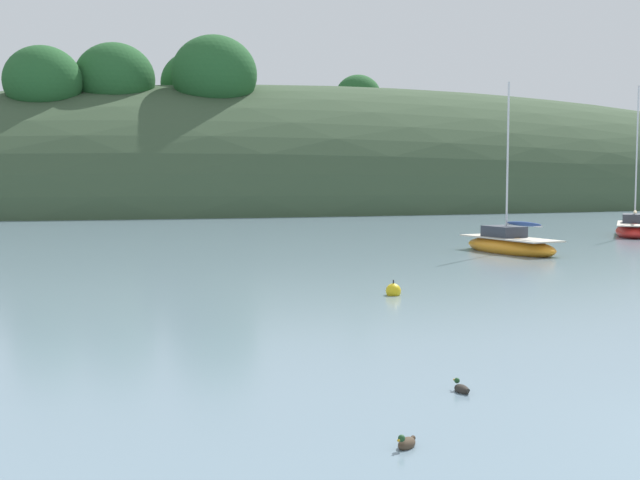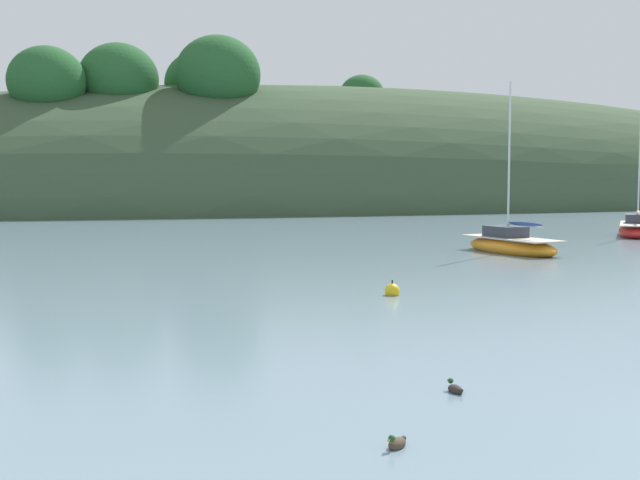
# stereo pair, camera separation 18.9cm
# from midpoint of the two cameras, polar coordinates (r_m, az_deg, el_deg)

# --- Properties ---
(far_shoreline_hill) EXTENTS (150.00, 36.00, 29.54)m
(far_shoreline_hill) POSITION_cam_midpoint_polar(r_m,az_deg,el_deg) (89.81, 2.98, 2.34)
(far_shoreline_hill) COLOR #384C33
(far_shoreline_hill) RESTS_ON ground
(sailboat_teal_outer) EXTENTS (2.47, 5.82, 7.81)m
(sailboat_teal_outer) POSITION_cam_midpoint_polar(r_m,az_deg,el_deg) (37.58, 13.31, -0.32)
(sailboat_teal_outer) COLOR orange
(sailboat_teal_outer) RESTS_ON ground
(sailboat_navy_dinghy) EXTENTS (5.48, 5.93, 8.83)m
(sailboat_navy_dinghy) POSITION_cam_midpoint_polar(r_m,az_deg,el_deg) (50.41, 21.36, 0.70)
(sailboat_navy_dinghy) COLOR red
(sailboat_navy_dinghy) RESTS_ON ground
(mooring_buoy_inner) EXTENTS (0.44, 0.44, 0.54)m
(mooring_buoy_inner) POSITION_cam_midpoint_polar(r_m,az_deg,el_deg) (23.62, 5.28, -3.57)
(mooring_buoy_inner) COLOR yellow
(mooring_buoy_inner) RESTS_ON ground
(duck_trailing) EXTENTS (0.38, 0.35, 0.24)m
(duck_trailing) POSITION_cam_midpoint_polar(r_m,az_deg,el_deg) (10.65, 5.90, -13.92)
(duck_trailing) COLOR #473828
(duck_trailing) RESTS_ON ground
(duck_lone_left) EXTENTS (0.19, 0.42, 0.24)m
(duck_lone_left) POSITION_cam_midpoint_polar(r_m,az_deg,el_deg) (13.31, 9.81, -10.20)
(duck_lone_left) COLOR #2D2823
(duck_lone_left) RESTS_ON ground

